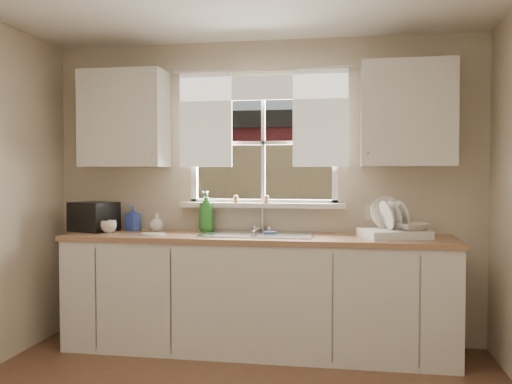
% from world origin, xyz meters
% --- Properties ---
extents(room_walls, '(3.62, 4.02, 2.50)m').
position_xyz_m(room_walls, '(0.00, -0.07, 1.24)').
color(room_walls, beige).
rests_on(room_walls, ground).
extents(window, '(1.38, 0.16, 1.06)m').
position_xyz_m(window, '(0.00, 2.00, 1.49)').
color(window, white).
rests_on(window, room_walls).
extents(curtains, '(1.50, 0.03, 0.81)m').
position_xyz_m(curtains, '(0.00, 1.95, 1.93)').
color(curtains, white).
rests_on(curtains, room_walls).
extents(base_cabinets, '(3.00, 0.62, 0.87)m').
position_xyz_m(base_cabinets, '(0.00, 1.68, 0.43)').
color(base_cabinets, silver).
rests_on(base_cabinets, ground).
extents(countertop, '(3.04, 0.65, 0.04)m').
position_xyz_m(countertop, '(0.00, 1.68, 0.89)').
color(countertop, '#A07350').
rests_on(countertop, base_cabinets).
extents(upper_cabinet_left, '(0.70, 0.33, 0.80)m').
position_xyz_m(upper_cabinet_left, '(-1.15, 1.82, 1.85)').
color(upper_cabinet_left, silver).
rests_on(upper_cabinet_left, room_walls).
extents(upper_cabinet_right, '(0.70, 0.33, 0.80)m').
position_xyz_m(upper_cabinet_right, '(1.15, 1.82, 1.85)').
color(upper_cabinet_right, silver).
rests_on(upper_cabinet_right, room_walls).
extents(wall_outlet, '(0.08, 0.01, 0.12)m').
position_xyz_m(wall_outlet, '(0.88, 1.99, 1.08)').
color(wall_outlet, beige).
rests_on(wall_outlet, room_walls).
extents(sill_jars, '(0.30, 0.04, 0.06)m').
position_xyz_m(sill_jars, '(-0.09, 1.94, 1.18)').
color(sill_jars, brown).
rests_on(sill_jars, window).
extents(backyard, '(20.00, 10.00, 6.13)m').
position_xyz_m(backyard, '(0.58, 8.42, 3.46)').
color(backyard, '#335421').
rests_on(backyard, ground).
extents(sink, '(0.88, 0.52, 0.40)m').
position_xyz_m(sink, '(0.00, 1.71, 0.84)').
color(sink, '#B7B7BC').
rests_on(sink, countertop).
extents(dish_rack, '(0.56, 0.49, 0.31)m').
position_xyz_m(dish_rack, '(1.05, 1.70, 0.97)').
color(dish_rack, white).
rests_on(dish_rack, countertop).
extents(bowl, '(0.30, 0.30, 0.06)m').
position_xyz_m(bowl, '(1.18, 1.65, 1.00)').
color(bowl, silver).
rests_on(bowl, dish_rack).
extents(soap_bottle_a, '(0.16, 0.16, 0.34)m').
position_xyz_m(soap_bottle_a, '(-0.46, 1.89, 1.08)').
color(soap_bottle_a, '#2A7C28').
rests_on(soap_bottle_a, countertop).
extents(soap_bottle_b, '(0.12, 0.12, 0.21)m').
position_xyz_m(soap_bottle_b, '(-1.10, 1.87, 1.02)').
color(soap_bottle_b, '#3049B5').
rests_on(soap_bottle_b, countertop).
extents(soap_bottle_c, '(0.16, 0.16, 0.15)m').
position_xyz_m(soap_bottle_c, '(-0.88, 1.83, 0.99)').
color(soap_bottle_c, beige).
rests_on(soap_bottle_c, countertop).
extents(saucer, '(0.19, 0.19, 0.01)m').
position_xyz_m(saucer, '(-0.81, 1.58, 0.92)').
color(saucer, white).
rests_on(saucer, countertop).
extents(cup, '(0.17, 0.17, 0.10)m').
position_xyz_m(cup, '(-1.22, 1.65, 0.96)').
color(cup, silver).
rests_on(cup, countertop).
extents(black_appliance, '(0.41, 0.38, 0.24)m').
position_xyz_m(black_appliance, '(-1.40, 1.76, 1.03)').
color(black_appliance, black).
rests_on(black_appliance, countertop).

